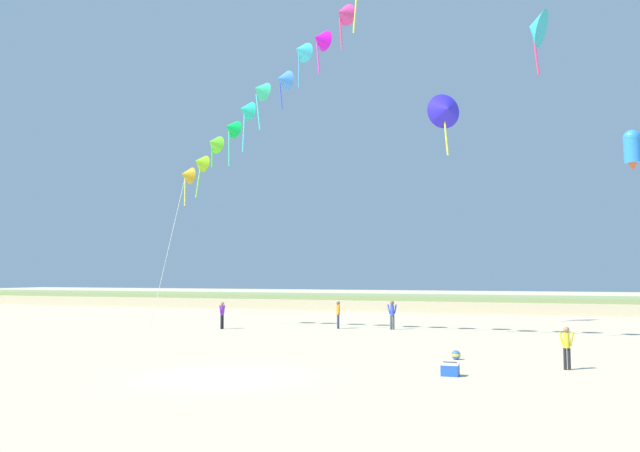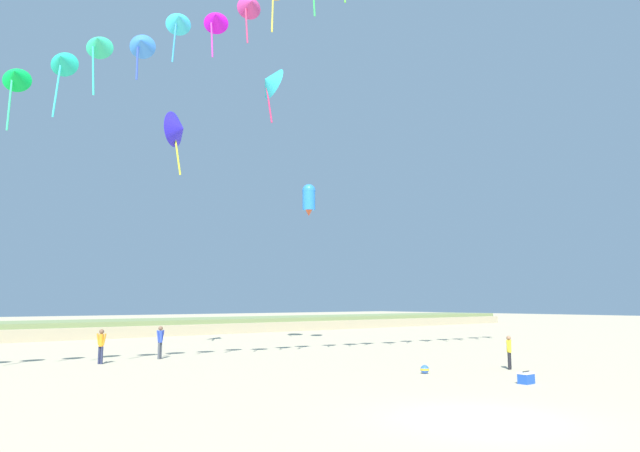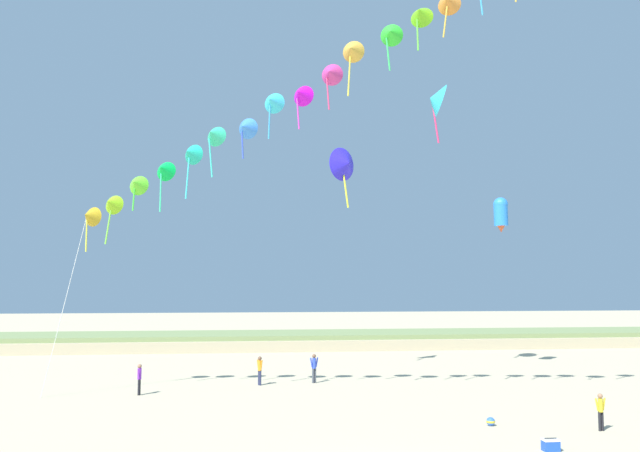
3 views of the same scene
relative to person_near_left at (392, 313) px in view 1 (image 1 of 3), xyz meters
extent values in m
plane|color=#C1B28E|center=(-0.26, -20.23, -1.00)|extent=(240.00, 240.00, 0.00)
cube|color=tan|center=(-0.26, 23.11, -0.53)|extent=(120.00, 9.81, 0.95)
cube|color=#7A8E56|center=(-0.26, 23.11, 0.09)|extent=(120.00, 8.34, 0.54)
cylinder|color=#474C56|center=(0.07, 0.04, -0.56)|extent=(0.13, 0.13, 0.87)
cylinder|color=#474C56|center=(-0.07, -0.04, -0.56)|extent=(0.13, 0.13, 0.87)
cylinder|color=blue|center=(0.00, 0.00, 0.18)|extent=(0.23, 0.23, 0.62)
cylinder|color=blue|center=(0.17, 0.10, 0.23)|extent=(0.22, 0.18, 0.59)
cylinder|color=blue|center=(-0.17, -0.10, 0.23)|extent=(0.22, 0.18, 0.59)
sphere|color=brown|center=(0.00, 0.00, 0.61)|extent=(0.24, 0.24, 0.24)
cylinder|color=#282D4C|center=(-3.26, -0.55, -0.58)|extent=(0.12, 0.12, 0.85)
cylinder|color=#282D4C|center=(-3.33, -0.42, -0.58)|extent=(0.12, 0.12, 0.85)
cylinder|color=orange|center=(-3.29, -0.48, 0.15)|extent=(0.22, 0.22, 0.60)
cylinder|color=orange|center=(-3.20, -0.65, 0.20)|extent=(0.17, 0.22, 0.57)
cylinder|color=orange|center=(-3.39, -0.31, 0.20)|extent=(0.17, 0.22, 0.57)
sphere|color=brown|center=(-3.29, -0.48, 0.57)|extent=(0.23, 0.23, 0.23)
cylinder|color=black|center=(10.22, -14.57, -0.62)|extent=(0.11, 0.11, 0.76)
cylinder|color=black|center=(10.09, -14.59, -0.62)|extent=(0.11, 0.11, 0.76)
cylinder|color=yellow|center=(10.15, -14.58, 0.02)|extent=(0.20, 0.20, 0.54)
cylinder|color=yellow|center=(10.32, -14.54, 0.06)|extent=(0.19, 0.11, 0.51)
cylinder|color=yellow|center=(9.98, -14.62, 0.06)|extent=(0.19, 0.11, 0.51)
sphere|color=#9E7051|center=(10.15, -14.58, 0.40)|extent=(0.20, 0.20, 0.20)
cylinder|color=black|center=(-9.87, -3.30, -0.59)|extent=(0.12, 0.12, 0.83)
cylinder|color=black|center=(-9.85, -3.15, -0.59)|extent=(0.12, 0.12, 0.83)
cylinder|color=purple|center=(-9.86, -3.22, 0.12)|extent=(0.22, 0.22, 0.59)
cylinder|color=purple|center=(-9.88, -3.41, 0.17)|extent=(0.10, 0.20, 0.56)
cylinder|color=purple|center=(-9.84, -3.04, 0.17)|extent=(0.10, 0.20, 0.56)
sphere|color=#9E7051|center=(-9.86, -3.22, 0.54)|extent=(0.22, 0.22, 0.22)
cone|color=gold|center=(-12.81, -2.78, 8.71)|extent=(1.35, 1.22, 1.16)
cylinder|color=yellow|center=(-12.95, -2.72, 7.61)|extent=(0.08, 0.08, 1.77)
cone|color=#90D41D|center=(-11.58, -3.21, 9.38)|extent=(1.35, 1.24, 1.21)
cylinder|color=#7CE539|center=(-11.71, -3.14, 8.14)|extent=(0.32, 0.20, 2.03)
cone|color=#66E32C|center=(-10.14, -3.99, 10.36)|extent=(1.31, 1.16, 1.20)
cylinder|color=#46E539|center=(-10.27, -3.93, 9.52)|extent=(0.17, 0.20, 1.24)
cone|color=#0ACA48|center=(-8.65, -4.56, 11.09)|extent=(1.35, 1.24, 1.21)
cylinder|color=#39E599|center=(-8.79, -4.50, 9.83)|extent=(0.11, 0.18, 2.06)
cone|color=#20C2A1|center=(-7.18, -5.54, 11.82)|extent=(1.35, 1.24, 1.16)
cylinder|color=#39DFE5|center=(-7.31, -5.48, 10.50)|extent=(0.23, 0.18, 2.20)
cone|color=#31CD90|center=(-5.97, -6.12, 12.73)|extent=(1.38, 1.29, 1.20)
cylinder|color=#39E5CB|center=(-6.10, -6.06, 11.49)|extent=(0.26, 0.22, 2.02)
cone|color=#3B83E7|center=(-4.33, -6.63, 13.01)|extent=(1.31, 1.17, 1.11)
cylinder|color=blue|center=(-4.47, -6.57, 12.10)|extent=(0.15, 0.24, 1.39)
cone|color=#36CDE4|center=(-2.98, -7.27, 14.27)|extent=(1.33, 1.17, 1.15)
cylinder|color=#39A4E5|center=(-3.12, -7.20, 13.19)|extent=(0.13, 0.20, 1.72)
cone|color=#D60FDB|center=(-1.59, -8.06, 14.47)|extent=(1.35, 1.25, 1.16)
cylinder|color=#E539C0|center=(-1.72, -8.00, 13.47)|extent=(0.19, 0.09, 1.57)
cone|color=#CD3588|center=(-0.15, -8.59, 15.43)|extent=(1.30, 1.10, 1.12)
cylinder|color=#E5396E|center=(-0.28, -8.53, 14.40)|extent=(0.19, 0.12, 1.63)
cylinder|color=yellow|center=(0.69, -9.17, 15.16)|extent=(0.22, 0.22, 2.11)
cylinder|color=silver|center=(-13.92, -3.04, 3.91)|extent=(1.96, 0.91, 9.83)
cone|color=#2F23E3|center=(2.63, 4.22, 13.20)|extent=(2.35, 1.97, 2.33)
cone|color=yellow|center=(2.63, 4.22, 13.22)|extent=(1.32, 1.12, 1.28)
cylinder|color=yellow|center=(2.63, 4.22, 11.49)|extent=(0.41, 0.50, 2.72)
cylinder|color=#287EE8|center=(13.81, 4.56, 9.84)|extent=(1.35, 1.33, 1.61)
sphere|color=#287EE8|center=(13.81, 4.56, 10.55)|extent=(1.03, 1.03, 1.03)
cone|color=#E5532D|center=(13.81, 4.56, 8.97)|extent=(1.18, 1.18, 0.79)
sphere|color=black|center=(13.81, 4.56, 10.85)|extent=(0.22, 0.22, 0.22)
cone|color=#2EB6C5|center=(8.51, 2.40, 17.37)|extent=(1.74, 2.51, 2.47)
cone|color=#E52D60|center=(8.51, 2.40, 17.39)|extent=(1.01, 1.39, 1.37)
cylinder|color=#E52D60|center=(8.51, 2.40, 15.69)|extent=(0.39, 0.44, 2.65)
cube|color=blue|center=(6.59, -17.48, -0.82)|extent=(0.56, 0.40, 0.36)
cube|color=white|center=(6.59, -17.48, -0.61)|extent=(0.58, 0.41, 0.06)
cylinder|color=black|center=(6.59, -17.48, -0.55)|extent=(0.45, 0.03, 0.03)
sphere|color=blue|center=(6.04, -13.09, -0.82)|extent=(0.36, 0.36, 0.36)
cylinder|color=yellow|center=(6.04, -13.09, -0.82)|extent=(0.36, 0.36, 0.09)
camera|label=1|loc=(10.62, -39.98, 2.33)|focal=38.00mm
camera|label=2|loc=(-13.27, -29.31, 2.04)|focal=32.00mm
camera|label=3|loc=(-4.64, -41.16, 5.01)|focal=38.00mm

